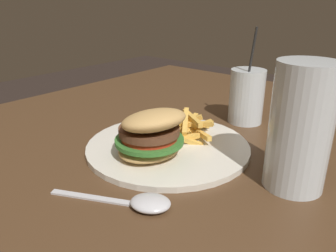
{
  "coord_description": "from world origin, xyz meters",
  "views": [
    {
      "loc": [
        0.31,
        0.15,
        0.98
      ],
      "look_at": [
        -0.1,
        -0.2,
        0.77
      ],
      "focal_mm": 35.0,
      "sensor_mm": 36.0,
      "label": 1
    }
  ],
  "objects_px": {
    "spoon": "(145,202)",
    "beer_glass": "(300,131)",
    "meal_plate_near": "(162,140)",
    "juice_glass": "(246,98)"
  },
  "relations": [
    {
      "from": "meal_plate_near",
      "to": "spoon",
      "type": "distance_m",
      "value": 0.16
    },
    {
      "from": "beer_glass",
      "to": "spoon",
      "type": "bearing_deg",
      "value": -35.67
    },
    {
      "from": "meal_plate_near",
      "to": "spoon",
      "type": "bearing_deg",
      "value": 32.94
    },
    {
      "from": "meal_plate_near",
      "to": "beer_glass",
      "type": "bearing_deg",
      "value": 101.94
    },
    {
      "from": "meal_plate_near",
      "to": "juice_glass",
      "type": "relative_size",
      "value": 1.43
    },
    {
      "from": "spoon",
      "to": "beer_glass",
      "type": "bearing_deg",
      "value": 28.85
    },
    {
      "from": "beer_glass",
      "to": "meal_plate_near",
      "type": "bearing_deg",
      "value": -78.06
    },
    {
      "from": "juice_glass",
      "to": "spoon",
      "type": "bearing_deg",
      "value": 7.87
    },
    {
      "from": "juice_glass",
      "to": "spoon",
      "type": "xyz_separation_m",
      "value": [
        0.38,
        0.05,
        -0.05
      ]
    },
    {
      "from": "beer_glass",
      "to": "spoon",
      "type": "distance_m",
      "value": 0.23
    }
  ]
}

